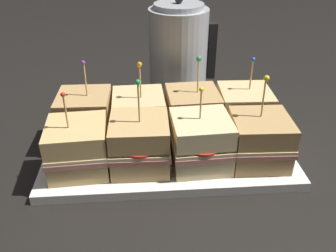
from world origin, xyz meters
TOP-DOWN VIEW (x-y plane):
  - ground_plane at (0.00, 0.00)m, footprint 6.00×6.00m
  - serving_platter at (0.00, 0.00)m, footprint 0.49×0.27m
  - sandwich_front_far_left at (-0.17, -0.06)m, footprint 0.12×0.12m
  - sandwich_front_center_left at (-0.06, -0.06)m, footprint 0.11×0.11m
  - sandwich_front_center_right at (0.06, -0.06)m, footprint 0.12×0.12m
  - sandwich_front_far_right at (0.17, -0.06)m, footprint 0.11×0.11m
  - sandwich_back_far_left at (-0.17, 0.06)m, footprint 0.11×0.11m
  - sandwich_back_center_left at (-0.06, 0.06)m, footprint 0.11×0.11m
  - sandwich_back_center_right at (0.06, 0.05)m, footprint 0.12×0.12m
  - sandwich_back_far_right at (0.17, 0.05)m, footprint 0.11×0.12m
  - kettle_steel at (0.05, 0.26)m, footprint 0.17×0.15m

SIDE VIEW (x-z plane):
  - ground_plane at x=0.00m, z-range 0.00..0.00m
  - serving_platter at x=0.00m, z-range 0.00..0.02m
  - sandwich_front_far_left at x=-0.17m, z-range -0.02..0.15m
  - sandwich_back_center_left at x=-0.06m, z-range -0.02..0.15m
  - sandwich_front_far_right at x=0.17m, z-range -0.02..0.15m
  - sandwich_back_far_left at x=-0.17m, z-range -0.02..0.15m
  - sandwich_front_center_right at x=0.06m, z-range -0.01..0.15m
  - sandwich_back_far_right at x=0.17m, z-range -0.02..0.15m
  - sandwich_front_center_left at x=-0.06m, z-range -0.02..0.16m
  - sandwich_back_center_right at x=0.06m, z-range -0.02..0.15m
  - kettle_steel at x=0.05m, z-range -0.01..0.26m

